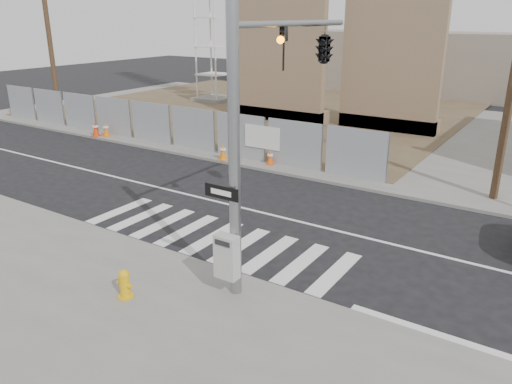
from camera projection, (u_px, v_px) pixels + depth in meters
The scene contains 12 objects.
ground at pixel (258, 212), 16.94m from camera, with size 100.00×100.00×0.00m, color black.
sidewalk_far at pixel (394, 133), 27.96m from camera, with size 50.00×20.00×0.12m, color slate.
signal_pole at pixel (297, 80), 12.44m from camera, with size 0.96×5.87×7.00m.
chain_link_fence at pixel (148, 122), 25.66m from camera, with size 24.60×0.04×2.00m, color gray.
concrete_wall_left at pixel (279, 67), 29.73m from camera, with size 6.00×1.30×8.00m.
concrete_wall_right at pixel (391, 72), 27.17m from camera, with size 5.50×1.30×8.00m.
utility_pole_left at pixel (49, 35), 28.81m from camera, with size 1.60×0.28×10.00m.
fire_hydrant at pixel (125, 284), 11.49m from camera, with size 0.44×0.43×0.70m.
traffic_cone_a at pixel (96, 129), 26.91m from camera, with size 0.50×0.50×0.80m.
traffic_cone_b at pixel (106, 129), 26.87m from camera, with size 0.46×0.46×0.76m.
traffic_cone_c at pixel (223, 152), 22.49m from camera, with size 0.45×0.45×0.74m.
traffic_cone_d at pixel (270, 157), 21.79m from camera, with size 0.34×0.34×0.66m.
Camera 1 is at (8.56, -13.21, 6.31)m, focal length 35.00 mm.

